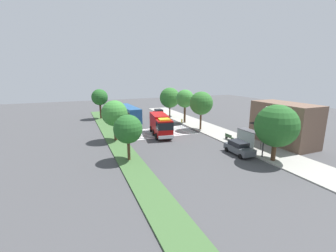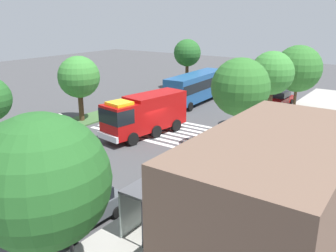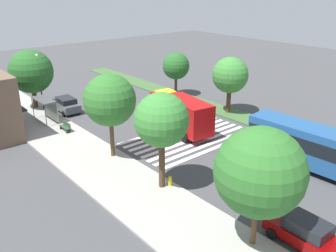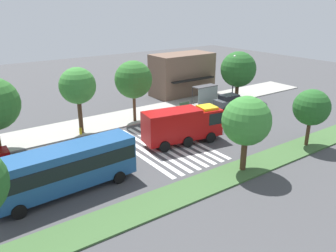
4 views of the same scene
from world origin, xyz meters
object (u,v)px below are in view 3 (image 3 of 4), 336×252
object	(u,v)px
transit_bus	(314,146)
sidewalk_tree_far_west	(260,172)
bench_near_shelter	(66,127)
fire_truck	(179,111)
parked_car_mid	(66,104)
bus_stop_shelter	(47,105)
fire_hydrant	(170,181)
parked_car_west	(304,232)
median_tree_west	(230,75)
median_tree_center	(176,66)
sidewalk_tree_east	(31,72)
sidewalk_tree_west	(162,121)
sidewalk_tree_center	(110,100)
street_lamp	(40,77)

from	to	relation	value
transit_bus	sidewalk_tree_far_west	distance (m)	11.56
bench_near_shelter	sidewalk_tree_far_west	world-z (taller)	sidewalk_tree_far_west
fire_truck	parked_car_mid	bearing A→B (deg)	35.06
transit_bus	bus_stop_shelter	size ratio (longest dim) A/B	3.13
fire_hydrant	parked_car_west	bearing A→B (deg)	-170.12
median_tree_west	fire_truck	bearing A→B (deg)	91.40
parked_car_west	bench_near_shelter	size ratio (longest dim) A/B	2.71
median_tree_center	bench_near_shelter	bearing A→B (deg)	97.90
parked_car_mid	fire_hydrant	size ratio (longest dim) A/B	6.38
median_tree_west	sidewalk_tree_east	bearing A→B (deg)	45.18
sidewalk_tree_west	sidewalk_tree_center	distance (m)	6.68
bus_stop_shelter	street_lamp	world-z (taller)	street_lamp
parked_car_mid	sidewalk_tree_far_west	bearing A→B (deg)	177.44
sidewalk_tree_center	parked_car_mid	bearing A→B (deg)	-9.18
bench_near_shelter	fire_hydrant	bearing A→B (deg)	-175.70
transit_bus	street_lamp	xyz separation A→B (m)	(28.19, 10.56, 1.86)
median_tree_west	fire_hydrant	xyz separation A→B (m)	(-8.09, 15.73, -3.97)
fire_truck	fire_hydrant	bearing A→B (deg)	143.60
parked_car_mid	transit_bus	world-z (taller)	transit_bus
bus_stop_shelter	sidewalk_tree_east	world-z (taller)	sidewalk_tree_east
sidewalk_tree_east	median_tree_west	bearing A→B (deg)	-134.82
parked_car_mid	fire_truck	bearing A→B (deg)	-151.89
transit_bus	median_tree_center	bearing A→B (deg)	164.08
street_lamp	fire_hydrant	world-z (taller)	street_lamp
bus_stop_shelter	median_tree_center	xyz separation A→B (m)	(-1.66, -16.87, 2.11)
bus_stop_shelter	median_tree_center	bearing A→B (deg)	-95.63
parked_car_west	sidewalk_tree_far_west	size ratio (longest dim) A/B	0.61
sidewalk_tree_west	street_lamp	bearing A→B (deg)	-1.01
median_tree_center	sidewalk_tree_far_west	bearing A→B (deg)	147.08
bench_near_shelter	sidewalk_tree_east	world-z (taller)	sidewalk_tree_east
fire_truck	transit_bus	size ratio (longest dim) A/B	0.78
fire_truck	median_tree_west	size ratio (longest dim) A/B	1.35
fire_truck	transit_bus	bearing A→B (deg)	-160.47
sidewalk_tree_west	median_tree_center	distance (m)	23.46
parked_car_mid	sidewalk_tree_east	bearing A→B (deg)	33.05
median_tree_west	median_tree_center	world-z (taller)	median_tree_west
parked_car_mid	median_tree_west	bearing A→B (deg)	-129.84
parked_car_mid	median_tree_center	size ratio (longest dim) A/B	0.79
parked_car_west	sidewalk_tree_center	xyz separation A→B (m)	(16.74, 2.20, 4.24)
bus_stop_shelter	sidewalk_tree_east	bearing A→B (deg)	-6.81
transit_bus	sidewalk_tree_west	distance (m)	12.71
bench_near_shelter	fire_hydrant	xyz separation A→B (m)	(-14.86, -1.12, -0.10)
parked_car_west	sidewalk_tree_far_west	xyz separation A→B (m)	(1.88, 2.20, 3.85)
median_tree_center	median_tree_west	bearing A→B (deg)	180.00
bench_near_shelter	sidewalk_tree_center	distance (m)	9.10
parked_car_mid	sidewalk_tree_east	size ratio (longest dim) A/B	0.65
bench_near_shelter	sidewalk_tree_west	bearing A→B (deg)	-177.57
bench_near_shelter	median_tree_west	world-z (taller)	median_tree_west
parked_car_west	median_tree_west	xyz separation A→B (m)	(17.84, -14.04, 3.58)
parked_car_mid	bench_near_shelter	bearing A→B (deg)	155.71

